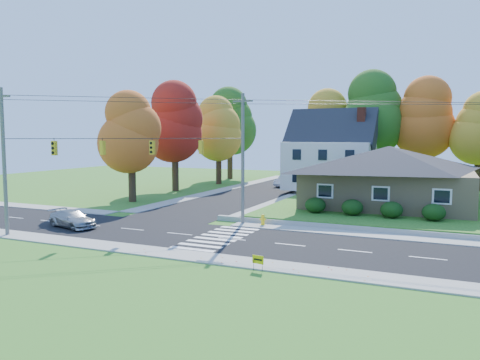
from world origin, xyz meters
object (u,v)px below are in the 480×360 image
at_px(ranch_house, 388,176).
at_px(silver_sedan, 72,219).
at_px(fire_hydrant, 263,220).
at_px(white_car, 286,181).

bearing_deg(ranch_house, silver_sedan, -139.99).
distance_m(ranch_house, fire_hydrant, 13.63).
bearing_deg(ranch_house, white_car, 132.37).
bearing_deg(fire_hydrant, ranch_house, 54.00).
relative_size(ranch_house, white_car, 3.10).
xyz_separation_m(ranch_house, silver_sedan, (-20.51, -17.22, -2.61)).
distance_m(white_car, fire_hydrant, 28.30).
bearing_deg(silver_sedan, ranch_house, -35.38).
bearing_deg(silver_sedan, white_car, 5.51).
relative_size(ranch_house, silver_sedan, 3.36).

